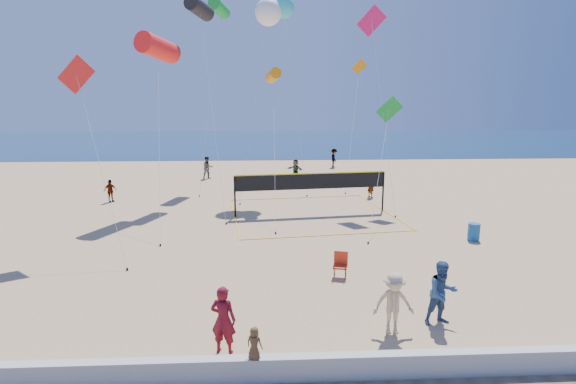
{
  "coord_description": "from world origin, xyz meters",
  "views": [
    {
      "loc": [
        0.01,
        -12.43,
        6.4
      ],
      "look_at": [
        0.76,
        2.0,
        3.48
      ],
      "focal_mm": 28.0,
      "sensor_mm": 36.0,
      "label": 1
    }
  ],
  "objects_px": {
    "woman": "(223,320)",
    "trash_barrel": "(474,232)",
    "volleyball_net": "(311,186)",
    "camp_chair": "(341,263)"
  },
  "relations": [
    {
      "from": "camp_chair",
      "to": "volleyball_net",
      "type": "relative_size",
      "value": 0.11
    },
    {
      "from": "camp_chair",
      "to": "volleyball_net",
      "type": "distance_m",
      "value": 9.65
    },
    {
      "from": "woman",
      "to": "camp_chair",
      "type": "xyz_separation_m",
      "value": [
        3.86,
        4.94,
        -0.38
      ]
    },
    {
      "from": "volleyball_net",
      "to": "woman",
      "type": "bearing_deg",
      "value": -111.67
    },
    {
      "from": "woman",
      "to": "trash_barrel",
      "type": "xyz_separation_m",
      "value": [
        10.86,
        9.08,
        -0.51
      ]
    },
    {
      "from": "trash_barrel",
      "to": "camp_chair",
      "type": "bearing_deg",
      "value": -149.39
    },
    {
      "from": "camp_chair",
      "to": "trash_barrel",
      "type": "height_order",
      "value": "camp_chair"
    },
    {
      "from": "trash_barrel",
      "to": "volleyball_net",
      "type": "bearing_deg",
      "value": 142.53
    },
    {
      "from": "camp_chair",
      "to": "trash_barrel",
      "type": "distance_m",
      "value": 8.13
    },
    {
      "from": "woman",
      "to": "camp_chair",
      "type": "bearing_deg",
      "value": -113.1
    }
  ]
}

